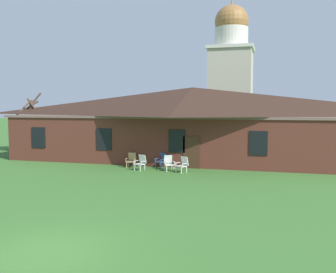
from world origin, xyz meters
TOP-DOWN VIEW (x-y plane):
  - ground_plane at (0.00, 0.00)m, footprint 200.00×200.00m
  - brick_building at (0.00, 19.79)m, footprint 26.98×10.40m
  - dome_tower at (1.31, 35.31)m, footprint 5.18×5.18m
  - lawn_chair_by_porch at (-2.95, 14.19)m, footprint 0.67×0.70m
  - lawn_chair_near_door at (-1.98, 13.30)m, footprint 0.76×0.81m
  - lawn_chair_left_end at (-0.98, 14.57)m, footprint 0.83×0.86m
  - lawn_chair_middle at (-0.21, 13.55)m, footprint 0.83×0.86m
  - lawn_chair_right_end at (0.77, 13.19)m, footprint 0.84×0.87m
  - bare_tree_beside_building at (-14.45, 19.67)m, footprint 1.63×2.04m

SIDE VIEW (x-z plane):
  - ground_plane at x=0.00m, z-range 0.00..0.00m
  - lawn_chair_by_porch at x=-2.95m, z-range 0.02..0.98m
  - lawn_chair_near_door at x=-1.98m, z-range 0.02..0.98m
  - lawn_chair_left_end at x=-0.98m, z-range 0.02..0.98m
  - lawn_chair_middle at x=-0.21m, z-range 0.02..0.98m
  - lawn_chair_right_end at x=0.77m, z-range 0.02..0.98m
  - bare_tree_beside_building at x=-14.45m, z-range 0.08..5.34m
  - brick_building at x=0.00m, z-range 0.05..5.55m
  - dome_tower at x=1.31m, z-range -0.81..15.72m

